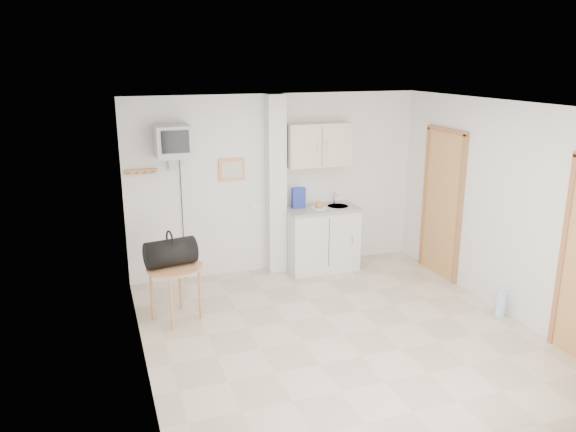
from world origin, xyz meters
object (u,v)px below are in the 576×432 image
object	(u,v)px
crt_television	(173,142)
duffel_bag	(170,252)
water_bottle	(501,304)
round_table	(175,273)

from	to	relation	value
crt_television	duffel_bag	xyz separation A→B (m)	(-0.23, -0.97, -1.12)
water_bottle	crt_television	bearing A→B (deg)	147.16
duffel_bag	water_bottle	world-z (taller)	duffel_bag
water_bottle	round_table	bearing A→B (deg)	161.61
duffel_bag	water_bottle	size ratio (longest dim) A/B	1.82
duffel_bag	water_bottle	bearing A→B (deg)	-29.07
crt_television	round_table	world-z (taller)	crt_television
round_table	duffel_bag	distance (m)	0.25
round_table	duffel_bag	bearing A→B (deg)	131.29
crt_television	duffel_bag	world-z (taller)	crt_television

